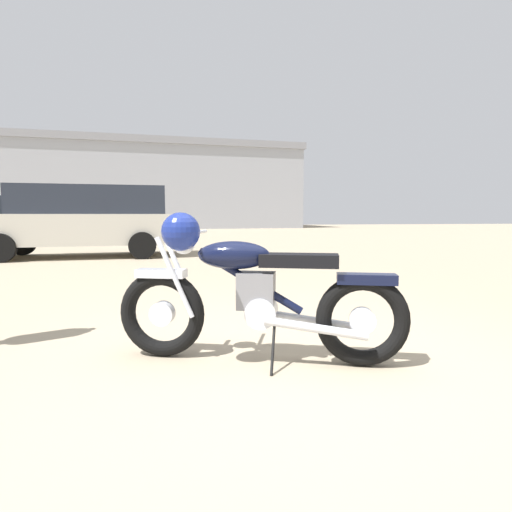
# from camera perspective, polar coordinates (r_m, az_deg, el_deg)

# --- Properties ---
(ground_plane) EXTENTS (80.00, 80.00, 0.00)m
(ground_plane) POSITION_cam_1_polar(r_m,az_deg,el_deg) (3.02, 5.54, -14.72)
(ground_plane) COLOR gray
(vintage_motorcycle) EXTENTS (2.01, 0.82, 1.07)m
(vintage_motorcycle) POSITION_cam_1_polar(r_m,az_deg,el_deg) (3.00, -0.70, -5.07)
(vintage_motorcycle) COLOR black
(vintage_motorcycle) RESTS_ON ground_plane
(pale_sedan_back) EXTENTS (4.83, 2.26, 1.74)m
(pale_sedan_back) POSITION_cam_1_polar(r_m,az_deg,el_deg) (11.33, -22.14, 4.64)
(pale_sedan_back) COLOR black
(pale_sedan_back) RESTS_ON ground_plane
(industrial_building) EXTENTS (22.80, 14.76, 6.54)m
(industrial_building) POSITION_cam_1_polar(r_m,az_deg,el_deg) (37.35, -12.98, 8.87)
(industrial_building) COLOR #9EA0A8
(industrial_building) RESTS_ON ground_plane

